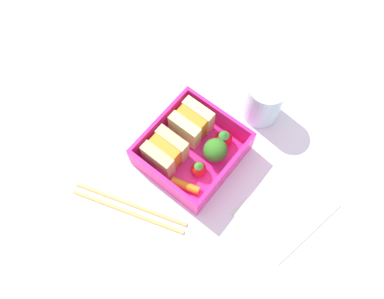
{
  "coord_description": "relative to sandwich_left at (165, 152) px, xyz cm",
  "views": [
    {
      "loc": [
        -18.83,
        -15.12,
        59.89
      ],
      "look_at": [
        0.0,
        0.0,
        2.7
      ],
      "focal_mm": 35.0,
      "sensor_mm": 36.0,
      "label": 1
    }
  ],
  "objects": [
    {
      "name": "ground_plane",
      "position": [
        3.4,
        -2.83,
        -4.79
      ],
      "size": [
        120.0,
        120.0,
        2.0
      ],
      "primitive_type": "cube",
      "color": "white"
    },
    {
      "name": "bento_tray",
      "position": [
        3.4,
        -2.83,
        -3.19
      ],
      "size": [
        15.4,
        14.37,
        1.2
      ],
      "primitive_type": "cube",
      "color": "#EC2188",
      "rests_on": "ground_plane"
    },
    {
      "name": "bento_rim",
      "position": [
        3.4,
        -2.83,
        -0.35
      ],
      "size": [
        15.4,
        14.37,
        4.47
      ],
      "color": "#EC2188",
      "rests_on": "bento_tray"
    },
    {
      "name": "sandwich_left",
      "position": [
        0.0,
        0.0,
        0.0
      ],
      "size": [
        5.43,
        5.65,
        5.17
      ],
      "color": "#D2C484",
      "rests_on": "bento_tray"
    },
    {
      "name": "sandwich_center_left",
      "position": [
        6.8,
        0.0,
        0.0
      ],
      "size": [
        5.43,
        5.65,
        5.17
      ],
      "color": "beige",
      "rests_on": "bento_tray"
    },
    {
      "name": "carrot_stick_far_left",
      "position": [
        -1.98,
        -5.74,
        -1.91
      ],
      "size": [
        2.62,
        4.96,
        1.35
      ],
      "primitive_type": "cylinder",
      "rotation": [
        1.57,
        0.0,
        3.42
      ],
      "color": "orange",
      "rests_on": "bento_tray"
    },
    {
      "name": "strawberry_left",
      "position": [
        1.48,
        -5.76,
        -1.2
      ],
      "size": [
        2.52,
        2.52,
        3.12
      ],
      "color": "red",
      "rests_on": "bento_tray"
    },
    {
      "name": "broccoli_floret",
      "position": [
        5.22,
        -6.23,
        0.23
      ],
      "size": [
        3.98,
        3.98,
        4.86
      ],
      "color": "#98D060",
      "rests_on": "bento_tray"
    },
    {
      "name": "strawberry_far_left",
      "position": [
        8.19,
        -5.76,
        -0.99
      ],
      "size": [
        2.95,
        2.95,
        3.55
      ],
      "color": "red",
      "rests_on": "bento_tray"
    },
    {
      "name": "chopstick_pair",
      "position": [
        -10.24,
        -0.63,
        -3.44
      ],
      "size": [
        8.08,
        19.25,
        0.7
      ],
      "color": "#D9B468",
      "rests_on": "ground_plane"
    },
    {
      "name": "drinking_glass",
      "position": [
        17.65,
        -7.17,
        0.49
      ],
      "size": [
        6.48,
        6.48,
        8.54
      ],
      "primitive_type": "cylinder",
      "color": "silver",
      "rests_on": "ground_plane"
    },
    {
      "name": "folded_napkin",
      "position": [
        5.68,
        -20.73,
        -3.59
      ],
      "size": [
        16.39,
        13.25,
        0.4
      ],
      "primitive_type": "cube",
      "rotation": [
        0.0,
        0.0,
        -0.19
      ],
      "color": "silver",
      "rests_on": "ground_plane"
    }
  ]
}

